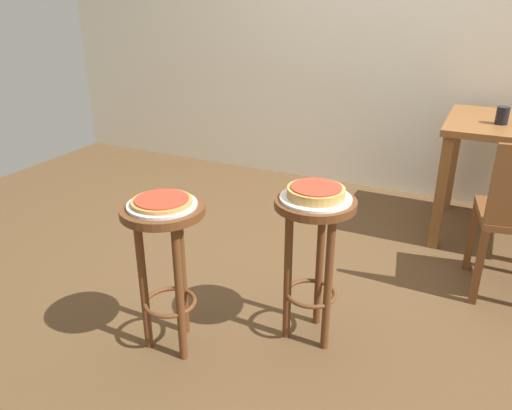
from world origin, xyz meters
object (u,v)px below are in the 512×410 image
stool_middle (314,240)px  pizza_middle (316,192)px  serving_plate_middle (316,198)px  cup_near_edge (502,116)px  stool_foreground (166,248)px  serving_plate_foreground (162,205)px  pizza_foreground (162,201)px

stool_middle → pizza_middle: size_ratio=2.85×
serving_plate_middle → cup_near_edge: size_ratio=2.93×
stool_foreground → stool_middle: bearing=32.0°
stool_foreground → stool_middle: same height
serving_plate_foreground → pizza_middle: 0.63m
stool_foreground → stool_middle: 0.63m
serving_plate_foreground → cup_near_edge: (1.18, 1.75, 0.11)m
serving_plate_middle → cup_near_edge: (0.65, 1.41, 0.11)m
serving_plate_foreground → stool_middle: serving_plate_foreground is taller
stool_foreground → pizza_middle: 0.67m
stool_foreground → cup_near_edge: size_ratio=6.69×
serving_plate_foreground → pizza_middle: size_ratio=1.18×
serving_plate_foreground → serving_plate_middle: same height
stool_middle → cup_near_edge: 1.59m
stool_foreground → serving_plate_foreground: 0.20m
stool_foreground → pizza_foreground: (0.00, -0.00, 0.21)m
pizza_foreground → serving_plate_middle: (0.53, 0.33, -0.02)m
stool_middle → pizza_middle: bearing=-63.4°
pizza_foreground → cup_near_edge: (1.18, 1.75, 0.10)m
stool_middle → pizza_middle: 0.23m
stool_middle → pizza_middle: (0.00, -0.00, 0.23)m
serving_plate_foreground → stool_middle: (0.53, 0.33, -0.20)m
serving_plate_foreground → serving_plate_middle: bearing=32.0°
cup_near_edge → serving_plate_middle: bearing=-114.7°
stool_middle → cup_near_edge: size_ratio=6.69×
serving_plate_foreground → pizza_middle: (0.53, 0.33, 0.03)m
pizza_foreground → stool_foreground: bearing=90.0°
serving_plate_foreground → stool_middle: bearing=32.0°
pizza_middle → cup_near_edge: cup_near_edge is taller
cup_near_edge → pizza_foreground: bearing=-124.1°
serving_plate_foreground → pizza_foreground: bearing=-135.0°
stool_foreground → serving_plate_foreground: (0.00, -0.00, 0.20)m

